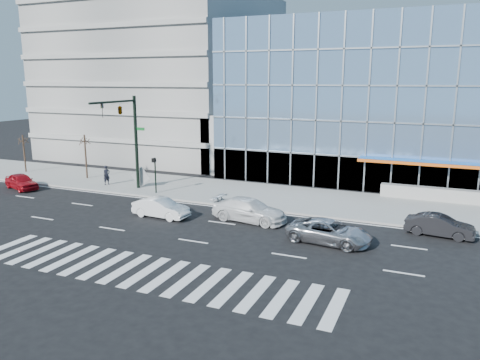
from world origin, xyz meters
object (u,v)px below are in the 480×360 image
object	(u,v)px
street_tree_far	(23,140)
dark_sedan	(440,226)
silver_suv	(329,232)
ped_signal_post	(155,170)
traffic_signal	(125,121)
pedestrian	(107,175)
white_sedan	(161,208)
tilted_panel	(141,177)
red_sedan	(21,181)
street_tree_near	(85,141)
white_suv	(249,210)

from	to	relation	value
street_tree_far	dark_sedan	world-z (taller)	street_tree_far
silver_suv	ped_signal_post	bearing A→B (deg)	76.12
traffic_signal	dark_sedan	bearing A→B (deg)	-3.97
silver_suv	pedestrian	xyz separation A→B (m)	(-21.85, 6.93, 0.34)
traffic_signal	white_sedan	world-z (taller)	traffic_signal
silver_suv	tilted_panel	xyz separation A→B (m)	(-18.50, 7.42, 0.37)
silver_suv	dark_sedan	xyz separation A→B (m)	(6.00, 3.92, -0.02)
ped_signal_post	pedestrian	world-z (taller)	ped_signal_post
silver_suv	red_sedan	bearing A→B (deg)	90.39
ped_signal_post	pedestrian	distance (m)	5.98
street_tree_near	white_suv	xyz separation A→B (m)	(19.55, -6.34, -3.01)
ped_signal_post	dark_sedan	world-z (taller)	ped_signal_post
street_tree_near	street_tree_far	size ratio (longest dim) A/B	1.09
pedestrian	tilted_panel	xyz separation A→B (m)	(3.35, 0.49, 0.03)
ped_signal_post	white_suv	world-z (taller)	ped_signal_post
street_tree_near	tilted_panel	distance (m)	7.64
street_tree_far	pedestrian	bearing A→B (deg)	-7.93
traffic_signal	pedestrian	size ratio (longest dim) A/B	4.54
tilted_panel	silver_suv	bearing A→B (deg)	-32.33
white_suv	dark_sedan	size ratio (longest dim) A/B	1.31
street_tree_near	silver_suv	distance (m)	27.12
red_sedan	tilted_panel	xyz separation A→B (m)	(9.58, 4.36, 0.38)
traffic_signal	white_suv	bearing A→B (deg)	-15.21
street_tree_near	red_sedan	world-z (taller)	street_tree_near
traffic_signal	dark_sedan	xyz separation A→B (m)	(24.55, -1.70, -5.50)
dark_sedan	pedestrian	bearing A→B (deg)	90.30
white_suv	red_sedan	size ratio (longest dim) A/B	1.32
ped_signal_post	street_tree_near	world-z (taller)	street_tree_near
street_tree_near	white_suv	distance (m)	20.77
dark_sedan	white_suv	bearing A→B (deg)	104.55
silver_suv	tilted_panel	world-z (taller)	tilted_panel
traffic_signal	ped_signal_post	bearing A→B (deg)	8.52
street_tree_near	white_sedan	bearing A→B (deg)	-30.56
white_suv	red_sedan	world-z (taller)	white_suv
white_sedan	dark_sedan	bearing A→B (deg)	-76.51
street_tree_far	tilted_panel	bearing A→B (deg)	-4.32
traffic_signal	white_sedan	distance (m)	9.89
street_tree_far	red_sedan	world-z (taller)	street_tree_far
silver_suv	white_suv	xyz separation A→B (m)	(-6.00, 2.22, 0.08)
white_suv	pedestrian	distance (m)	16.54
traffic_signal	tilted_panel	xyz separation A→B (m)	(0.05, 1.79, -5.10)
traffic_signal	red_sedan	xyz separation A→B (m)	(-9.53, -2.56, -5.48)
white_suv	pedestrian	bearing A→B (deg)	79.40
ped_signal_post	street_tree_near	bearing A→B (deg)	164.94
dark_sedan	red_sedan	xyz separation A→B (m)	(-34.07, -0.86, 0.02)
pedestrian	tilted_panel	bearing A→B (deg)	-59.83
white_sedan	silver_suv	bearing A→B (deg)	-89.77
ped_signal_post	white_suv	size ratio (longest dim) A/B	0.57
white_sedan	pedestrian	size ratio (longest dim) A/B	2.35
ped_signal_post	street_tree_far	size ratio (longest dim) A/B	0.78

